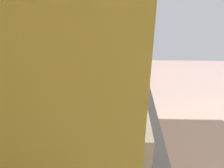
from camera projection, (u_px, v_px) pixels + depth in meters
ground_plane at (216, 168)px, 2.52m from camera, size 6.69×6.69×0.00m
wall_back at (76, 51)px, 1.93m from camera, size 4.30×0.12×2.73m
counter_run at (118, 163)px, 1.99m from camera, size 3.39×0.65×0.92m
upper_cabinets at (99, 2)px, 1.37m from camera, size 2.22×0.36×0.64m
oven_range at (119, 70)px, 3.79m from camera, size 0.68×0.66×1.10m
microwave at (116, 134)px, 1.40m from camera, size 0.50×0.40×0.32m
bowl at (131, 92)px, 2.15m from camera, size 0.15×0.15×0.04m
kettle at (128, 53)px, 3.03m from camera, size 0.19×0.14×0.15m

